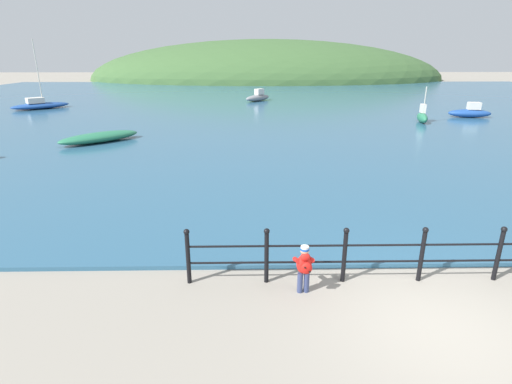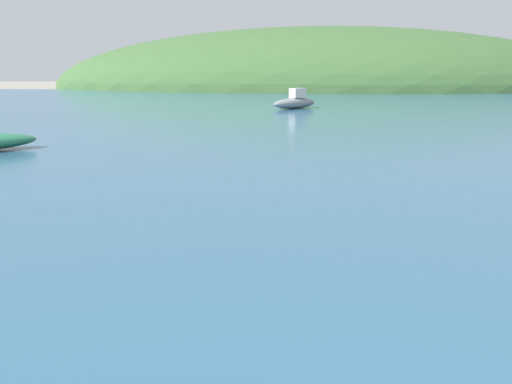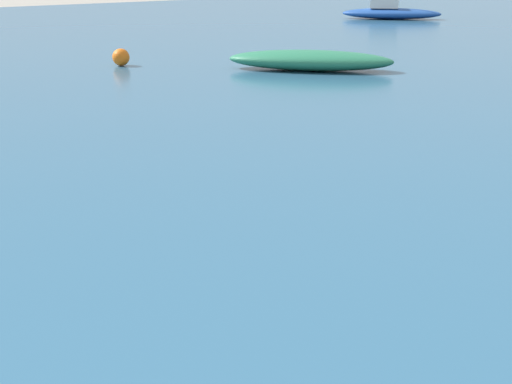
{
  "view_description": "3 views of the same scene",
  "coord_description": "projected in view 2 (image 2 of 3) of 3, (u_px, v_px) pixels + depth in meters",
  "views": [
    {
      "loc": [
        -3.33,
        -5.7,
        4.48
      ],
      "look_at": [
        -3.14,
        4.29,
        1.0
      ],
      "focal_mm": 28.0,
      "sensor_mm": 36.0,
      "label": 1
    },
    {
      "loc": [
        -1.45,
        -0.54,
        2.42
      ],
      "look_at": [
        -2.09,
        6.35,
        0.97
      ],
      "focal_mm": 42.0,
      "sensor_mm": 36.0,
      "label": 2
    },
    {
      "loc": [
        2.52,
        2.93,
        2.83
      ],
      "look_at": [
        -2.29,
        6.59,
        0.84
      ],
      "focal_mm": 50.0,
      "sensor_mm": 36.0,
      "label": 3
    }
  ],
  "objects": [
    {
      "name": "water",
      "position": [
        339.0,
        112.0,
        32.07
      ],
      "size": [
        80.0,
        60.0,
        0.1
      ],
      "primitive_type": "cube",
      "color": "#2D5B7A",
      "rests_on": "ground"
    },
    {
      "name": "far_hillside",
      "position": [
        325.0,
        89.0,
        68.89
      ],
      "size": [
        62.74,
        34.51,
        13.83
      ],
      "color": "#3D6033",
      "rests_on": "ground"
    },
    {
      "name": "boat_blue_hull",
      "position": [
        295.0,
        102.0,
        34.07
      ],
      "size": [
        2.86,
        3.17,
        1.15
      ],
      "color": "gray",
      "rests_on": "water"
    }
  ]
}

